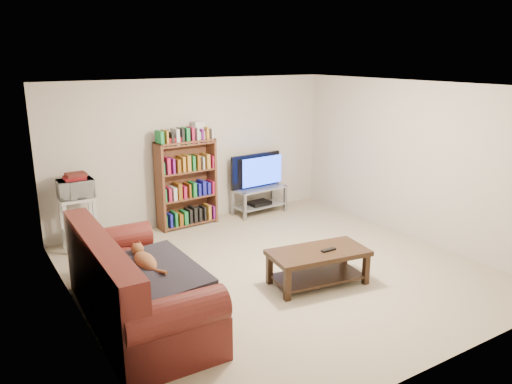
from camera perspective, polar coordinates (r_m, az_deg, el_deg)
floor at (r=6.71m, az=2.57°, el=-8.92°), size 5.00×5.00×0.00m
ceiling at (r=6.12m, az=2.84°, el=12.00°), size 5.00×5.00×0.00m
wall_back at (r=8.43m, az=-7.02°, el=4.65°), size 5.00×0.00×5.00m
wall_front at (r=4.58m, az=20.85°, el=-5.66°), size 5.00×0.00×5.00m
wall_left at (r=5.35m, az=-19.95°, el=-2.55°), size 0.00×5.00×5.00m
wall_right at (r=7.97m, az=17.70°, el=3.39°), size 0.00×5.00×5.00m
sofa at (r=5.52m, az=-14.11°, el=-11.08°), size 1.06×2.36×1.00m
blanket at (r=5.34m, az=-11.77°, el=-9.15°), size 0.97×1.22×0.19m
cat at (r=5.50m, az=-12.54°, el=-7.76°), size 0.27×0.64×0.19m
coffee_table at (r=6.26m, az=7.10°, el=-7.79°), size 1.29×0.78×0.44m
remote at (r=6.22m, az=8.28°, el=-6.56°), size 0.20×0.06×0.02m
tv_stand at (r=8.91m, az=0.38°, el=-0.43°), size 0.99×0.51×0.48m
television at (r=8.80m, az=0.38°, el=2.40°), size 1.04×0.22×0.60m
dvd_player at (r=8.95m, az=0.38°, el=-1.27°), size 0.40×0.30×0.06m
bookshelf at (r=8.25m, az=-7.94°, el=1.09°), size 1.01×0.37×1.44m
shelf_clutter at (r=8.15m, az=-7.58°, el=6.66°), size 0.73×0.26×0.28m
microwave_stand at (r=7.68m, az=-19.64°, el=-2.62°), size 0.49×0.36×0.78m
microwave at (r=7.57m, az=-19.92°, el=0.37°), size 0.49×0.33×0.27m
game_boxes at (r=7.53m, az=-20.03°, el=1.54°), size 0.29×0.25×0.05m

